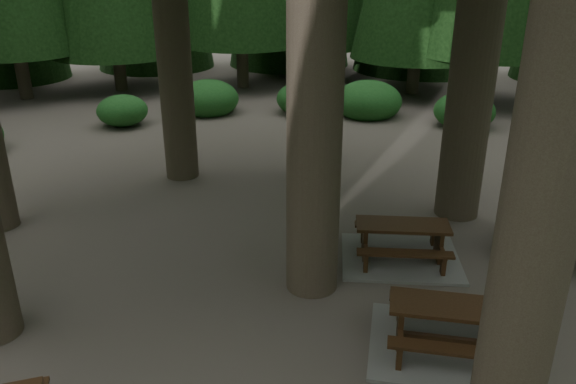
% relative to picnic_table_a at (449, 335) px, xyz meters
% --- Properties ---
extents(ground, '(80.00, 80.00, 0.00)m').
position_rel_picnic_table_a_xyz_m(ground, '(-3.17, 0.49, -0.24)').
color(ground, '#534A43').
rests_on(ground, ground).
extents(picnic_table_a, '(2.52, 2.26, 0.72)m').
position_rel_picnic_table_a_xyz_m(picnic_table_a, '(0.00, 0.00, 0.00)').
color(picnic_table_a, gray).
rests_on(picnic_table_a, ground).
extents(picnic_table_c, '(2.58, 2.37, 0.71)m').
position_rel_picnic_table_a_xyz_m(picnic_table_c, '(-1.29, 2.20, -0.01)').
color(picnic_table_c, gray).
rests_on(picnic_table_c, ground).
extents(picnic_table_d, '(1.63, 1.35, 0.67)m').
position_rel_picnic_table_a_xyz_m(picnic_table_d, '(1.05, 3.63, 0.20)').
color(picnic_table_d, '#381F11').
rests_on(picnic_table_d, ground).
extents(shrub_ring, '(23.86, 24.64, 1.49)m').
position_rel_picnic_table_a_xyz_m(shrub_ring, '(-2.47, 1.24, 0.16)').
color(shrub_ring, '#205D21').
rests_on(shrub_ring, ground).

